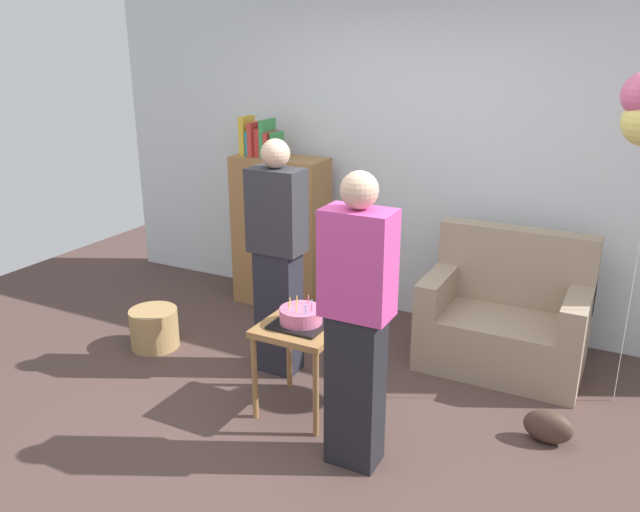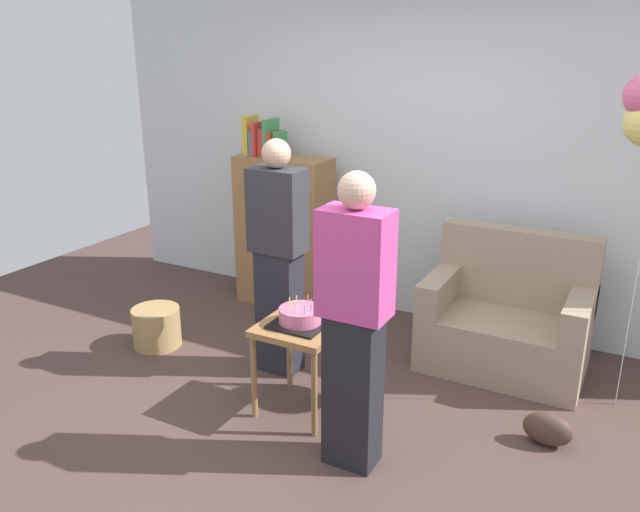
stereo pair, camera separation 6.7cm
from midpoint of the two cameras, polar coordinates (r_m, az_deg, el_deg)
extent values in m
plane|color=#4C3833|center=(3.92, -0.68, -15.82)|extent=(8.00, 8.00, 0.00)
cube|color=silver|center=(5.19, 10.42, 8.75)|extent=(6.00, 0.10, 2.70)
cube|color=gray|center=(4.73, 16.38, -7.40)|extent=(1.10, 0.70, 0.40)
cube|color=gray|center=(4.80, 17.61, -0.94)|extent=(1.10, 0.16, 0.56)
cube|color=gray|center=(4.70, 11.16, -2.86)|extent=(0.16, 0.70, 0.24)
cube|color=gray|center=(4.55, 22.53, -4.77)|extent=(0.16, 0.70, 0.24)
cube|color=olive|center=(5.51, -2.85, 2.13)|extent=(0.80, 0.36, 1.30)
cube|color=gold|center=(5.50, -5.85, 10.67)|extent=(0.05, 0.18, 0.32)
cube|color=teal|center=(5.49, -5.38, 10.03)|extent=(0.04, 0.17, 0.20)
cube|color=red|center=(5.45, -4.99, 10.40)|extent=(0.04, 0.24, 0.28)
cube|color=red|center=(5.43, -4.50, 10.12)|extent=(0.06, 0.18, 0.23)
cube|color=#38934C|center=(5.40, -4.03, 10.48)|extent=(0.04, 0.22, 0.30)
cube|color=red|center=(5.38, -3.65, 9.94)|extent=(0.03, 0.23, 0.21)
cube|color=#38934C|center=(5.36, -3.20, 9.91)|extent=(0.04, 0.16, 0.21)
cube|color=olive|center=(3.90, -1.25, -6.37)|extent=(0.48, 0.48, 0.04)
cylinder|color=olive|center=(3.98, -5.43, -10.70)|extent=(0.04, 0.04, 0.55)
cylinder|color=olive|center=(3.79, 0.01, -12.23)|extent=(0.04, 0.04, 0.55)
cylinder|color=olive|center=(4.29, -2.30, -8.31)|extent=(0.04, 0.04, 0.55)
cylinder|color=olive|center=(4.11, 2.82, -9.57)|extent=(0.04, 0.04, 0.55)
cube|color=black|center=(3.89, -1.26, -6.00)|extent=(0.32, 0.32, 0.02)
cylinder|color=#D66B93|center=(3.87, -1.26, -5.28)|extent=(0.26, 0.26, 0.09)
cylinder|color=#EA668C|center=(3.80, -0.29, -4.56)|extent=(0.01, 0.01, 0.05)
cylinder|color=#66B2E5|center=(3.86, -0.28, -4.22)|extent=(0.01, 0.01, 0.05)
cylinder|color=#EA668C|center=(3.91, -0.60, -3.85)|extent=(0.01, 0.01, 0.05)
cylinder|color=#F2CC4C|center=(3.90, -1.61, -3.90)|extent=(0.01, 0.01, 0.05)
cylinder|color=#F2CC4C|center=(3.88, -2.24, -4.07)|extent=(0.01, 0.01, 0.05)
cylinder|color=#F2CC4C|center=(3.82, -2.34, -4.45)|extent=(0.01, 0.01, 0.05)
cylinder|color=#F2CC4C|center=(3.78, -1.69, -4.59)|extent=(0.01, 0.01, 0.06)
cylinder|color=#66B2E5|center=(3.76, -0.87, -4.79)|extent=(0.01, 0.01, 0.06)
cube|color=#23232D|center=(4.44, -3.18, -4.95)|extent=(0.28, 0.20, 0.88)
cube|color=#2D2D33|center=(4.21, -3.35, 4.07)|extent=(0.36, 0.22, 0.56)
sphere|color=#D1A889|center=(4.13, -3.45, 9.11)|extent=(0.19, 0.19, 0.19)
cube|color=black|center=(3.50, 3.51, -11.87)|extent=(0.28, 0.20, 0.88)
cube|color=#C6428E|center=(3.20, 3.77, -0.70)|extent=(0.36, 0.22, 0.56)
sphere|color=#D1A889|center=(3.10, 3.91, 5.87)|extent=(0.19, 0.19, 0.19)
cylinder|color=#A88451|center=(5.04, -13.99, -6.15)|extent=(0.36, 0.36, 0.30)
ellipsoid|color=#473328|center=(4.03, 20.10, -14.29)|extent=(0.28, 0.14, 0.20)
cylinder|color=silver|center=(4.29, 26.83, -1.47)|extent=(0.00, 0.00, 1.78)
camera|label=1|loc=(0.03, -89.51, 0.17)|focal=35.90mm
camera|label=2|loc=(0.03, 90.49, -0.17)|focal=35.90mm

